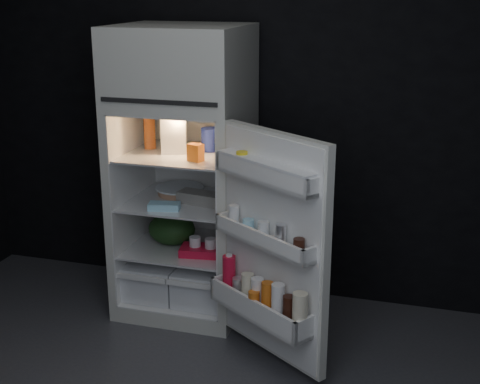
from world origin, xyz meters
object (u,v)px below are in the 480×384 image
(fridge_door, at_px, (270,251))
(yogurt_tray, at_px, (204,251))
(refrigerator, at_px, (185,162))
(egg_carton, at_px, (203,198))
(milk_jug, at_px, (174,133))

(fridge_door, distance_m, yogurt_tray, 0.71)
(refrigerator, height_order, fridge_door, refrigerator)
(refrigerator, relative_size, egg_carton, 5.61)
(fridge_door, bearing_deg, egg_carton, 136.91)
(egg_carton, bearing_deg, refrigerator, 161.03)
(milk_jug, xyz_separation_m, yogurt_tray, (0.23, -0.12, -0.69))
(egg_carton, xyz_separation_m, yogurt_tray, (0.03, -0.08, -0.31))
(egg_carton, height_order, yogurt_tray, egg_carton)
(yogurt_tray, bearing_deg, milk_jug, 144.11)
(milk_jug, bearing_deg, yogurt_tray, -46.63)
(refrigerator, bearing_deg, yogurt_tray, -41.95)
(refrigerator, bearing_deg, egg_carton, -29.10)
(fridge_door, relative_size, milk_jug, 5.08)
(fridge_door, relative_size, yogurt_tray, 4.21)
(fridge_door, height_order, milk_jug, fridge_door)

